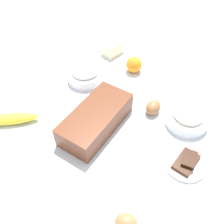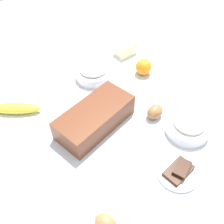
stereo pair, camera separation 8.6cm
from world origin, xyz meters
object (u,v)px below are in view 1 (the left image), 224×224
Objects in this scene: orange_fruit at (134,65)px; banana at (11,119)px; flour_bowl at (188,117)px; egg_near_butter at (126,222)px; loaf_pan at (96,119)px; chocolate_plate at (186,163)px; butter_block at (113,48)px; egg_beside_bowl at (153,107)px; sugar_bowl at (85,74)px.

banana is at bearing 168.21° from orange_fruit.
flour_bowl is 0.34m from orange_fruit.
flour_bowl is 0.42m from egg_near_butter.
chocolate_plate is (0.09, -0.31, -0.03)m from loaf_pan.
flour_bowl is at bearing -45.09° from banana.
butter_block is at bearing 25.66° from loaf_pan.
loaf_pan is at bearing 60.04° from egg_near_butter.
loaf_pan is 2.01× the size of flour_bowl.
butter_block is (0.56, 0.05, 0.01)m from banana.
sugar_bowl is at bearing 99.66° from egg_beside_bowl.
egg_near_butter is at bearing -131.89° from loaf_pan.
butter_block is 0.79m from egg_near_butter.
egg_beside_bowl is at bearing -113.72° from butter_block.
flour_bowl is 0.44m from sugar_bowl.
sugar_bowl is at bearing 84.67° from chocolate_plate.
orange_fruit is at bearing 7.68° from loaf_pan.
orange_fruit reaches higher than egg_beside_bowl.
banana is 2.11× the size of butter_block.
chocolate_plate is (0.27, -0.01, -0.01)m from egg_near_butter.
egg_beside_bowl is (0.05, -0.31, -0.01)m from sugar_bowl.
orange_fruit is (0.09, 0.33, 0.00)m from flour_bowl.
butter_block is 0.41m from egg_beside_bowl.
loaf_pan is at bearing 138.26° from flour_bowl.
flour_bowl is 0.79× the size of banana.
banana is at bearing 92.80° from egg_near_butter.
loaf_pan is 5.04× the size of egg_near_butter.
egg_near_butter is (-0.50, -0.42, -0.01)m from orange_fruit.
butter_block is 0.64m from chocolate_plate.
egg_beside_bowl is 0.24m from chocolate_plate.
sugar_bowl is 0.61m from egg_near_butter.
orange_fruit is 0.16m from butter_block.
butter_block is at bearing 79.36° from orange_fruit.
egg_near_butter is 0.42m from egg_beside_bowl.
sugar_bowl is (-0.10, 0.43, 0.00)m from flour_bowl.
banana is (-0.44, 0.44, -0.01)m from flour_bowl.
banana is 0.54m from orange_fruit.
orange_fruit is 0.65m from egg_near_butter.
sugar_bowl reaches higher than flour_bowl.
egg_near_butter is (-0.17, -0.30, -0.02)m from loaf_pan.
sugar_bowl reaches higher than chocolate_plate.
flour_bowl is at bearing -53.67° from loaf_pan.
egg_near_butter reaches higher than chocolate_plate.
egg_beside_bowl is (-0.04, 0.12, -0.00)m from flour_bowl.
egg_beside_bowl is (0.19, -0.10, -0.02)m from loaf_pan.
butter_block is at bearing 65.53° from chocolate_plate.
orange_fruit is at bearing -100.64° from butter_block.
orange_fruit is 1.03× the size of egg_beside_bowl.
chocolate_plate is at bearing -95.33° from sugar_bowl.
egg_near_butter reaches higher than banana.
chocolate_plate is at bearing -61.38° from banana.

